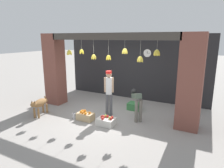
# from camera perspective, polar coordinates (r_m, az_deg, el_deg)

# --- Properties ---
(ground_plane) EXTENTS (60.00, 60.00, 0.00)m
(ground_plane) POSITION_cam_1_polar(r_m,az_deg,el_deg) (7.37, -1.35, -9.09)
(ground_plane) COLOR gray
(shop_back_wall) EXTENTS (6.70, 0.12, 2.95)m
(shop_back_wall) POSITION_cam_1_polar(r_m,az_deg,el_deg) (9.20, 6.27, 4.86)
(shop_back_wall) COLOR #232326
(shop_back_wall) RESTS_ON ground_plane
(shop_pillar_left) EXTENTS (0.70, 0.60, 2.95)m
(shop_pillar_left) POSITION_cam_1_polar(r_m,az_deg,el_deg) (8.78, -16.04, 4.03)
(shop_pillar_left) COLOR brown
(shop_pillar_left) RESTS_ON ground_plane
(shop_pillar_right) EXTENTS (0.70, 0.60, 2.95)m
(shop_pillar_right) POSITION_cam_1_polar(r_m,az_deg,el_deg) (6.42, 21.51, 0.39)
(shop_pillar_right) COLOR brown
(shop_pillar_right) RESTS_ON ground_plane
(storefront_awning) EXTENTS (4.80, 0.28, 0.95)m
(storefront_awning) POSITION_cam_1_polar(r_m,az_deg,el_deg) (6.92, -0.90, 12.83)
(storefront_awning) COLOR #3D3833
(dog) EXTENTS (0.42, 1.00, 0.68)m
(dog) POSITION_cam_1_polar(r_m,az_deg,el_deg) (7.69, -20.01, -5.32)
(dog) COLOR olive
(dog) RESTS_ON ground_plane
(shopkeeper) EXTENTS (0.32, 0.30, 1.65)m
(shopkeeper) POSITION_cam_1_polar(r_m,az_deg,el_deg) (7.11, -0.89, -1.65)
(shopkeeper) COLOR #56565B
(shopkeeper) RESTS_ON ground_plane
(worker_stooping) EXTENTS (0.57, 0.68, 1.00)m
(worker_stooping) POSITION_cam_1_polar(r_m,az_deg,el_deg) (6.89, 7.11, -4.97)
(worker_stooping) COLOR #6B665B
(worker_stooping) RESTS_ON ground_plane
(fruit_crate_oranges) EXTENTS (0.57, 0.34, 0.34)m
(fruit_crate_oranges) POSITION_cam_1_polar(r_m,az_deg,el_deg) (7.05, -7.60, -9.02)
(fruit_crate_oranges) COLOR tan
(fruit_crate_oranges) RESTS_ON ground_plane
(fruit_crate_apples) EXTENTS (0.57, 0.43, 0.31)m
(fruit_crate_apples) POSITION_cam_1_polar(r_m,az_deg,el_deg) (6.63, -1.69, -10.53)
(fruit_crate_apples) COLOR silver
(fruit_crate_apples) RESTS_ON ground_plane
(produce_box_green) EXTENTS (0.50, 0.42, 0.27)m
(produce_box_green) POSITION_cam_1_polar(r_m,az_deg,el_deg) (8.00, 6.43, -6.31)
(produce_box_green) COLOR #387A42
(produce_box_green) RESTS_ON ground_plane
(water_bottle) EXTENTS (0.07, 0.07, 0.22)m
(water_bottle) POSITION_cam_1_polar(r_m,az_deg,el_deg) (7.23, -10.85, -8.94)
(water_bottle) COLOR silver
(water_bottle) RESTS_ON ground_plane
(wall_clock) EXTENTS (0.36, 0.03, 0.36)m
(wall_clock) POSITION_cam_1_polar(r_m,az_deg,el_deg) (8.85, 10.07, 8.68)
(wall_clock) COLOR black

